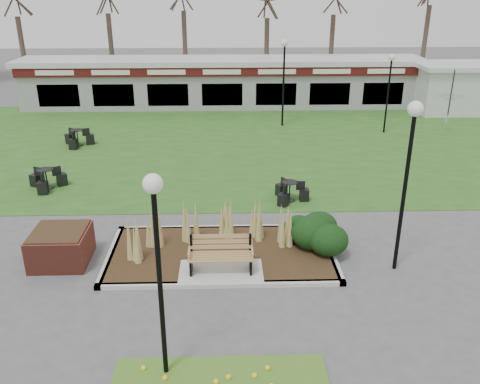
{
  "coord_description": "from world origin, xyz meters",
  "views": [
    {
      "loc": [
        0.15,
        -11.43,
        7.2
      ],
      "look_at": [
        0.56,
        2.0,
        1.61
      ],
      "focal_mm": 38.0,
      "sensor_mm": 36.0,
      "label": 1
    }
  ],
  "objects_px": {
    "food_pavilion": "(222,82)",
    "bistro_set_c": "(290,194)",
    "lamp_post_near_left": "(157,235)",
    "bistro_set_a": "(78,140)",
    "lamp_post_near_right": "(410,151)",
    "service_hut": "(452,87)",
    "lamp_post_far_right": "(284,64)",
    "park_bench": "(221,254)",
    "bistro_set_b": "(47,182)",
    "lamp_post_mid_right": "(390,76)",
    "car_black": "(102,74)",
    "patio_umbrella": "(449,109)",
    "brick_planter": "(61,246)"
  },
  "relations": [
    {
      "from": "food_pavilion",
      "to": "bistro_set_c",
      "type": "height_order",
      "value": "food_pavilion"
    },
    {
      "from": "lamp_post_near_left",
      "to": "bistro_set_a",
      "type": "bearing_deg",
      "value": 110.53
    },
    {
      "from": "lamp_post_near_right",
      "to": "bistro_set_c",
      "type": "bearing_deg",
      "value": 116.35
    },
    {
      "from": "service_hut",
      "to": "lamp_post_far_right",
      "type": "distance_m",
      "value": 10.83
    },
    {
      "from": "park_bench",
      "to": "bistro_set_b",
      "type": "height_order",
      "value": "park_bench"
    },
    {
      "from": "bistro_set_a",
      "to": "lamp_post_mid_right",
      "type": "bearing_deg",
      "value": 6.82
    },
    {
      "from": "service_hut",
      "to": "lamp_post_far_right",
      "type": "xyz_separation_m",
      "value": [
        -10.28,
        -2.89,
        1.83
      ]
    },
    {
      "from": "food_pavilion",
      "to": "bistro_set_a",
      "type": "bearing_deg",
      "value": -129.73
    },
    {
      "from": "lamp_post_near_right",
      "to": "car_black",
      "type": "bearing_deg",
      "value": 117.13
    },
    {
      "from": "lamp_post_near_left",
      "to": "bistro_set_b",
      "type": "xyz_separation_m",
      "value": [
        -5.47,
        9.93,
        -2.82
      ]
    },
    {
      "from": "service_hut",
      "to": "bistro_set_c",
      "type": "relative_size",
      "value": 3.31
    },
    {
      "from": "service_hut",
      "to": "patio_umbrella",
      "type": "height_order",
      "value": "service_hut"
    },
    {
      "from": "brick_planter",
      "to": "lamp_post_near_left",
      "type": "relative_size",
      "value": 0.35
    },
    {
      "from": "park_bench",
      "to": "lamp_post_mid_right",
      "type": "bearing_deg",
      "value": 58.11
    },
    {
      "from": "lamp_post_mid_right",
      "to": "bistro_set_a",
      "type": "xyz_separation_m",
      "value": [
        -15.1,
        -1.81,
        -2.6
      ]
    },
    {
      "from": "patio_umbrella",
      "to": "car_black",
      "type": "relative_size",
      "value": 0.44
    },
    {
      "from": "lamp_post_near_right",
      "to": "lamp_post_far_right",
      "type": "distance_m",
      "value": 14.82
    },
    {
      "from": "lamp_post_near_left",
      "to": "car_black",
      "type": "bearing_deg",
      "value": 104.49
    },
    {
      "from": "bistro_set_b",
      "to": "car_black",
      "type": "distance_m",
      "value": 20.72
    },
    {
      "from": "food_pavilion",
      "to": "lamp_post_mid_right",
      "type": "distance_m",
      "value": 10.56
    },
    {
      "from": "bistro_set_b",
      "to": "brick_planter",
      "type": "bearing_deg",
      "value": -68.52
    },
    {
      "from": "brick_planter",
      "to": "car_black",
      "type": "distance_m",
      "value": 26.4
    },
    {
      "from": "bistro_set_a",
      "to": "bistro_set_c",
      "type": "height_order",
      "value": "bistro_set_a"
    },
    {
      "from": "bistro_set_b",
      "to": "car_black",
      "type": "relative_size",
      "value": 0.28
    },
    {
      "from": "lamp_post_far_right",
      "to": "car_black",
      "type": "xyz_separation_m",
      "value": [
        -12.18,
        11.89,
        -2.45
      ]
    },
    {
      "from": "bistro_set_a",
      "to": "car_black",
      "type": "height_order",
      "value": "car_black"
    },
    {
      "from": "lamp_post_near_left",
      "to": "lamp_post_near_right",
      "type": "relative_size",
      "value": 0.93
    },
    {
      "from": "lamp_post_near_left",
      "to": "bistro_set_c",
      "type": "height_order",
      "value": "lamp_post_near_left"
    },
    {
      "from": "service_hut",
      "to": "lamp_post_mid_right",
      "type": "relative_size",
      "value": 1.11
    },
    {
      "from": "lamp_post_mid_right",
      "to": "bistro_set_b",
      "type": "bearing_deg",
      "value": -154.22
    },
    {
      "from": "bistro_set_a",
      "to": "bistro_set_b",
      "type": "xyz_separation_m",
      "value": [
        0.26,
        -5.36,
        -0.0
      ]
    },
    {
      "from": "brick_planter",
      "to": "patio_umbrella",
      "type": "bearing_deg",
      "value": 37.51
    },
    {
      "from": "brick_planter",
      "to": "lamp_post_far_right",
      "type": "relative_size",
      "value": 0.33
    },
    {
      "from": "park_bench",
      "to": "bistro_set_c",
      "type": "height_order",
      "value": "park_bench"
    },
    {
      "from": "lamp_post_near_right",
      "to": "lamp_post_far_right",
      "type": "relative_size",
      "value": 1.02
    },
    {
      "from": "lamp_post_near_left",
      "to": "patio_umbrella",
      "type": "distance_m",
      "value": 20.65
    },
    {
      "from": "park_bench",
      "to": "brick_planter",
      "type": "bearing_deg",
      "value": 170.31
    },
    {
      "from": "food_pavilion",
      "to": "lamp_post_near_left",
      "type": "distance_m",
      "value": 23.54
    },
    {
      "from": "lamp_post_near_right",
      "to": "bistro_set_b",
      "type": "bearing_deg",
      "value": 151.63
    },
    {
      "from": "brick_planter",
      "to": "patio_umbrella",
      "type": "distance_m",
      "value": 19.73
    },
    {
      "from": "lamp_post_far_right",
      "to": "park_bench",
      "type": "bearing_deg",
      "value": -102.25
    },
    {
      "from": "bistro_set_a",
      "to": "patio_umbrella",
      "type": "bearing_deg",
      "value": 3.84
    },
    {
      "from": "park_bench",
      "to": "lamp_post_near_left",
      "type": "height_order",
      "value": "lamp_post_near_left"
    },
    {
      "from": "patio_umbrella",
      "to": "brick_planter",
      "type": "bearing_deg",
      "value": -142.49
    },
    {
      "from": "brick_planter",
      "to": "lamp_post_far_right",
      "type": "height_order",
      "value": "lamp_post_far_right"
    },
    {
      "from": "park_bench",
      "to": "car_black",
      "type": "relative_size",
      "value": 0.34
    },
    {
      "from": "lamp_post_near_left",
      "to": "car_black",
      "type": "distance_m",
      "value": 31.58
    },
    {
      "from": "bistro_set_b",
      "to": "food_pavilion",
      "type": "bearing_deg",
      "value": 64.23
    },
    {
      "from": "lamp_post_far_right",
      "to": "patio_umbrella",
      "type": "height_order",
      "value": "lamp_post_far_right"
    },
    {
      "from": "lamp_post_far_right",
      "to": "bistro_set_c",
      "type": "relative_size",
      "value": 3.39
    }
  ]
}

